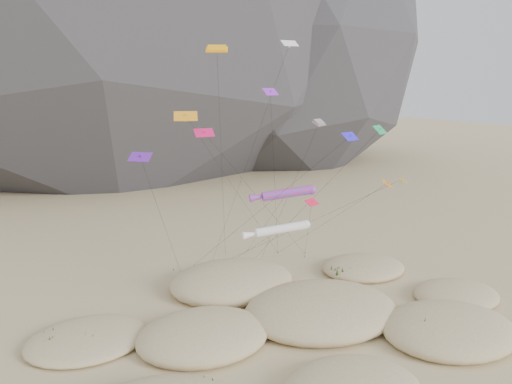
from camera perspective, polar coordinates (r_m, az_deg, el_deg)
ground at (r=50.72m, az=8.10°, el=-16.70°), size 500.00×500.00×0.00m
dunes at (r=52.39m, az=3.78°, el=-14.74°), size 50.88×36.02×3.64m
dune_grass at (r=52.27m, az=5.58°, el=-14.67°), size 44.84×28.98×1.47m
kite_stakes at (r=70.10m, az=-1.72°, el=-8.05°), size 19.41×3.51×0.30m
rainbow_tube_kite at (r=58.47m, az=3.32°, el=-0.17°), size 7.96×14.67×12.80m
white_tube_kite at (r=53.08m, az=2.57°, el=-4.29°), size 7.61×17.55×10.11m
orange_parafoil at (r=53.88m, az=-4.47°, el=15.46°), size 8.30×15.79×28.44m
multi_parafoil at (r=59.78m, az=7.13°, el=7.64°), size 3.06×11.92×20.44m
delta_kites at (r=55.75m, az=4.53°, el=5.29°), size 33.18×20.34×29.40m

